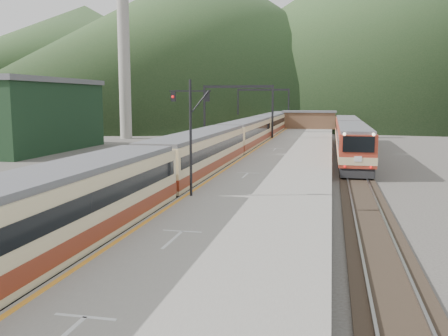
# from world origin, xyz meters

# --- Properties ---
(track_main) EXTENTS (2.60, 200.00, 0.23)m
(track_main) POSITION_xyz_m (0.00, 40.00, 0.07)
(track_main) COLOR black
(track_main) RESTS_ON ground
(track_far) EXTENTS (2.60, 200.00, 0.23)m
(track_far) POSITION_xyz_m (-5.00, 40.00, 0.07)
(track_far) COLOR black
(track_far) RESTS_ON ground
(track_second) EXTENTS (2.60, 200.00, 0.23)m
(track_second) POSITION_xyz_m (11.50, 40.00, 0.07)
(track_second) COLOR black
(track_second) RESTS_ON ground
(platform) EXTENTS (8.00, 100.00, 1.00)m
(platform) POSITION_xyz_m (5.60, 38.00, 0.50)
(platform) COLOR gray
(platform) RESTS_ON ground
(gantry_near) EXTENTS (9.55, 0.25, 8.00)m
(gantry_near) POSITION_xyz_m (-2.85, 55.00, 5.59)
(gantry_near) COLOR black
(gantry_near) RESTS_ON ground
(gantry_far) EXTENTS (9.55, 0.25, 8.00)m
(gantry_far) POSITION_xyz_m (-2.85, 80.00, 5.59)
(gantry_far) COLOR black
(gantry_far) RESTS_ON ground
(warehouse) EXTENTS (14.50, 20.50, 8.60)m
(warehouse) POSITION_xyz_m (-28.00, 42.00, 4.32)
(warehouse) COLOR black
(warehouse) RESTS_ON ground
(smokestack) EXTENTS (1.80, 1.80, 30.00)m
(smokestack) POSITION_xyz_m (-22.00, 62.00, 15.00)
(smokestack) COLOR #9E998E
(smokestack) RESTS_ON ground
(station_shed) EXTENTS (9.40, 4.40, 3.10)m
(station_shed) POSITION_xyz_m (5.60, 78.00, 2.57)
(station_shed) COLOR brown
(station_shed) RESTS_ON platform
(hill_a) EXTENTS (180.00, 180.00, 60.00)m
(hill_a) POSITION_xyz_m (-40.00, 190.00, 30.00)
(hill_a) COLOR #264520
(hill_a) RESTS_ON ground
(hill_b) EXTENTS (220.00, 220.00, 75.00)m
(hill_b) POSITION_xyz_m (30.00, 230.00, 37.50)
(hill_b) COLOR #264520
(hill_b) RESTS_ON ground
(hill_d) EXTENTS (200.00, 200.00, 55.00)m
(hill_d) POSITION_xyz_m (-120.00, 240.00, 27.50)
(hill_d) COLOR #264520
(hill_d) RESTS_ON ground
(main_train) EXTENTS (3.02, 103.44, 3.68)m
(main_train) POSITION_xyz_m (0.00, 45.11, 2.07)
(main_train) COLOR beige
(main_train) RESTS_ON track_main
(second_train) EXTENTS (2.82, 38.41, 3.44)m
(second_train) POSITION_xyz_m (11.50, 46.34, 1.95)
(second_train) COLOR #A73422
(second_train) RESTS_ON track_second
(signal_mast) EXTENTS (2.19, 0.42, 6.21)m
(signal_mast) POSITION_xyz_m (2.14, 14.34, 4.82)
(signal_mast) COLOR black
(signal_mast) RESTS_ON platform
(short_signal_b) EXTENTS (0.26, 0.22, 2.27)m
(short_signal_b) POSITION_xyz_m (-2.43, 24.99, 1.46)
(short_signal_b) COLOR black
(short_signal_b) RESTS_ON ground
(short_signal_c) EXTENTS (0.27, 0.23, 2.27)m
(short_signal_c) POSITION_xyz_m (-7.99, 18.93, 1.46)
(short_signal_c) COLOR black
(short_signal_c) RESTS_ON ground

